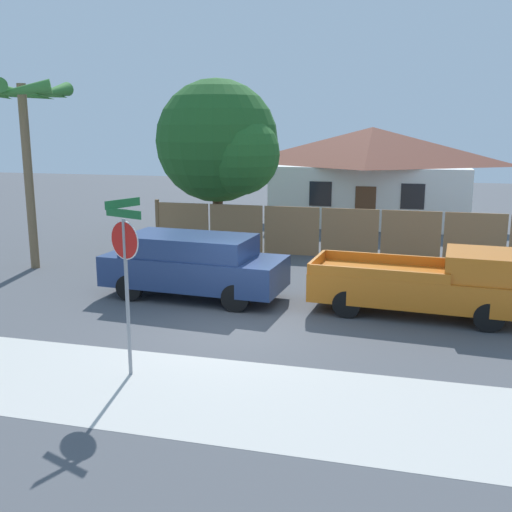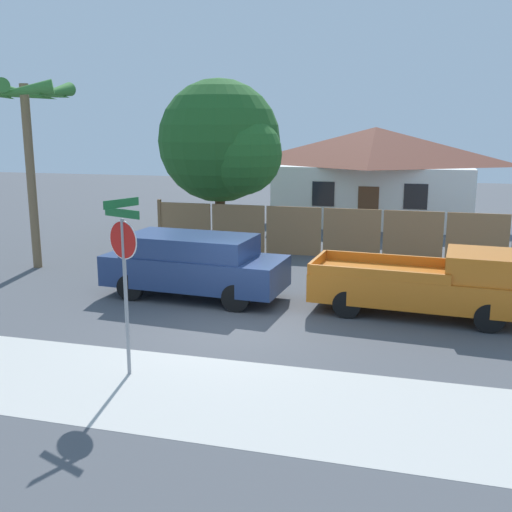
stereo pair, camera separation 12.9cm
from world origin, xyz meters
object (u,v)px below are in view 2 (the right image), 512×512
(house, at_px, (374,173))
(palm_tree, at_px, (25,108))
(orange_pickup, at_px, (430,284))
(red_suv, at_px, (194,264))
(stop_sign, at_px, (124,258))
(oak_tree, at_px, (224,144))

(house, distance_m, palm_tree, 16.39)
(house, xyz_separation_m, orange_pickup, (2.51, -14.69, -1.55))
(red_suv, relative_size, stop_sign, 1.51)
(red_suv, bearing_deg, palm_tree, 166.76)
(oak_tree, distance_m, stop_sign, 12.75)
(palm_tree, distance_m, red_suv, 7.82)
(house, xyz_separation_m, red_suv, (-3.67, -14.67, -1.42))
(oak_tree, relative_size, red_suv, 1.27)
(red_suv, xyz_separation_m, stop_sign, (0.69, -5.23, 1.31))
(orange_pickup, distance_m, stop_sign, 7.71)
(house, relative_size, palm_tree, 1.61)
(palm_tree, distance_m, stop_sign, 10.43)
(palm_tree, xyz_separation_m, orange_pickup, (12.48, -1.98, -4.34))
(palm_tree, relative_size, red_suv, 1.19)
(oak_tree, relative_size, orange_pickup, 1.19)
(red_suv, bearing_deg, orange_pickup, 3.85)
(house, bearing_deg, orange_pickup, -80.29)
(palm_tree, height_order, stop_sign, palm_tree)
(oak_tree, distance_m, orange_pickup, 11.00)
(house, height_order, stop_sign, house)
(house, distance_m, oak_tree, 9.18)
(oak_tree, height_order, stop_sign, oak_tree)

